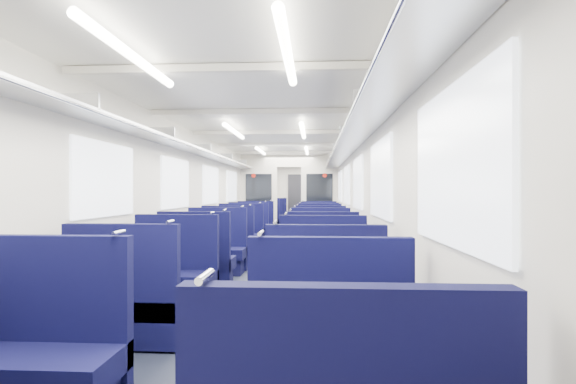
# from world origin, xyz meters

# --- Properties ---
(floor) EXTENTS (2.80, 18.00, 0.01)m
(floor) POSITION_xyz_m (0.00, 0.00, 0.00)
(floor) COLOR black
(floor) RESTS_ON ground
(ceiling) EXTENTS (2.80, 18.00, 0.01)m
(ceiling) POSITION_xyz_m (0.00, 0.00, 2.35)
(ceiling) COLOR white
(ceiling) RESTS_ON wall_left
(wall_left) EXTENTS (0.02, 18.00, 2.35)m
(wall_left) POSITION_xyz_m (-1.40, 0.00, 1.18)
(wall_left) COLOR beige
(wall_left) RESTS_ON floor
(dado_left) EXTENTS (0.03, 17.90, 0.70)m
(dado_left) POSITION_xyz_m (-1.39, 0.00, 0.35)
(dado_left) COLOR black
(dado_left) RESTS_ON floor
(wall_right) EXTENTS (0.02, 18.00, 2.35)m
(wall_right) POSITION_xyz_m (1.40, 0.00, 1.18)
(wall_right) COLOR beige
(wall_right) RESTS_ON floor
(dado_right) EXTENTS (0.03, 17.90, 0.70)m
(dado_right) POSITION_xyz_m (1.39, 0.00, 0.35)
(dado_right) COLOR black
(dado_right) RESTS_ON floor
(wall_far) EXTENTS (2.80, 0.02, 2.35)m
(wall_far) POSITION_xyz_m (0.00, 9.00, 1.18)
(wall_far) COLOR beige
(wall_far) RESTS_ON floor
(luggage_rack_left) EXTENTS (0.36, 17.40, 0.18)m
(luggage_rack_left) POSITION_xyz_m (-1.21, 0.00, 1.97)
(luggage_rack_left) COLOR #B2B5BA
(luggage_rack_left) RESTS_ON wall_left
(luggage_rack_right) EXTENTS (0.36, 17.40, 0.18)m
(luggage_rack_right) POSITION_xyz_m (1.21, 0.00, 1.97)
(luggage_rack_right) COLOR #B2B5BA
(luggage_rack_right) RESTS_ON wall_right
(windows) EXTENTS (2.78, 15.60, 0.75)m
(windows) POSITION_xyz_m (0.00, -0.46, 1.42)
(windows) COLOR white
(windows) RESTS_ON wall_left
(ceiling_fittings) EXTENTS (2.70, 16.06, 0.11)m
(ceiling_fittings) POSITION_xyz_m (0.00, -0.26, 2.29)
(ceiling_fittings) COLOR silver
(ceiling_fittings) RESTS_ON ceiling
(end_door) EXTENTS (0.75, 0.06, 2.00)m
(end_door) POSITION_xyz_m (0.00, 8.94, 1.00)
(end_door) COLOR black
(end_door) RESTS_ON floor
(bulkhead) EXTENTS (2.80, 0.10, 2.35)m
(bulkhead) POSITION_xyz_m (-0.00, 3.22, 1.23)
(bulkhead) COLOR silver
(bulkhead) RESTS_ON floor
(seat_2) EXTENTS (0.95, 0.53, 1.07)m
(seat_2) POSITION_xyz_m (-0.83, -7.15, 0.33)
(seat_2) COLOR #0B0C37
(seat_2) RESTS_ON floor
(seat_3) EXTENTS (0.95, 0.53, 1.07)m
(seat_3) POSITION_xyz_m (0.83, -7.15, 0.33)
(seat_3) COLOR #0B0C37
(seat_3) RESTS_ON floor
(seat_4) EXTENTS (0.95, 0.53, 1.07)m
(seat_4) POSITION_xyz_m (-0.83, -5.94, 0.33)
(seat_4) COLOR #0B0C37
(seat_4) RESTS_ON floor
(seat_5) EXTENTS (0.95, 0.53, 1.07)m
(seat_5) POSITION_xyz_m (0.83, -5.94, 0.33)
(seat_5) COLOR #0B0C37
(seat_5) RESTS_ON floor
(seat_6) EXTENTS (0.95, 0.53, 1.07)m
(seat_6) POSITION_xyz_m (-0.83, -4.74, 0.33)
(seat_6) COLOR #0B0C37
(seat_6) RESTS_ON floor
(seat_7) EXTENTS (0.95, 0.53, 1.07)m
(seat_7) POSITION_xyz_m (0.83, -4.83, 0.33)
(seat_7) COLOR #0B0C37
(seat_7) RESTS_ON floor
(seat_8) EXTENTS (0.95, 0.53, 1.07)m
(seat_8) POSITION_xyz_m (-0.83, -3.76, 0.33)
(seat_8) COLOR #0B0C37
(seat_8) RESTS_ON floor
(seat_9) EXTENTS (0.95, 0.53, 1.07)m
(seat_9) POSITION_xyz_m (0.83, -3.72, 0.33)
(seat_9) COLOR #0B0C37
(seat_9) RESTS_ON floor
(seat_10) EXTENTS (0.95, 0.53, 1.07)m
(seat_10) POSITION_xyz_m (-0.83, -2.60, 0.33)
(seat_10) COLOR #0B0C37
(seat_10) RESTS_ON floor
(seat_11) EXTENTS (0.95, 0.53, 1.07)m
(seat_11) POSITION_xyz_m (0.83, -2.59, 0.33)
(seat_11) COLOR #0B0C37
(seat_11) RESTS_ON floor
(seat_12) EXTENTS (0.95, 0.53, 1.07)m
(seat_12) POSITION_xyz_m (-0.83, -1.49, 0.33)
(seat_12) COLOR #0B0C37
(seat_12) RESTS_ON floor
(seat_13) EXTENTS (0.95, 0.53, 1.07)m
(seat_13) POSITION_xyz_m (0.83, -1.33, 0.33)
(seat_13) COLOR #0B0C37
(seat_13) RESTS_ON floor
(seat_14) EXTENTS (0.95, 0.53, 1.07)m
(seat_14) POSITION_xyz_m (-0.83, -0.30, 0.33)
(seat_14) COLOR #0B0C37
(seat_14) RESTS_ON floor
(seat_15) EXTENTS (0.95, 0.53, 1.07)m
(seat_15) POSITION_xyz_m (0.83, -0.24, 0.33)
(seat_15) COLOR #0B0C37
(seat_15) RESTS_ON floor
(seat_16) EXTENTS (0.95, 0.53, 1.07)m
(seat_16) POSITION_xyz_m (-0.83, 1.03, 0.33)
(seat_16) COLOR #0B0C37
(seat_16) RESTS_ON floor
(seat_17) EXTENTS (0.95, 0.53, 1.07)m
(seat_17) POSITION_xyz_m (0.83, 0.89, 0.33)
(seat_17) COLOR #0B0C37
(seat_17) RESTS_ON floor
(seat_18) EXTENTS (0.95, 0.53, 1.07)m
(seat_18) POSITION_xyz_m (-0.83, 2.05, 0.33)
(seat_18) COLOR #0B0C37
(seat_18) RESTS_ON floor
(seat_19) EXTENTS (0.95, 0.53, 1.07)m
(seat_19) POSITION_xyz_m (0.83, 1.97, 0.33)
(seat_19) COLOR #0B0C37
(seat_19) RESTS_ON floor
(seat_20) EXTENTS (0.95, 0.53, 1.07)m
(seat_20) POSITION_xyz_m (-0.83, 4.23, 0.33)
(seat_20) COLOR #0B0C37
(seat_20) RESTS_ON floor
(seat_21) EXTENTS (0.95, 0.53, 1.07)m
(seat_21) POSITION_xyz_m (0.83, 4.06, 0.33)
(seat_21) COLOR #0B0C37
(seat_21) RESTS_ON floor
(seat_22) EXTENTS (0.95, 0.53, 1.07)m
(seat_22) POSITION_xyz_m (-0.83, 5.22, 0.33)
(seat_22) COLOR #0B0C37
(seat_22) RESTS_ON floor
(seat_23) EXTENTS (0.95, 0.53, 1.07)m
(seat_23) POSITION_xyz_m (0.83, 5.30, 0.33)
(seat_23) COLOR #0B0C37
(seat_23) RESTS_ON floor
(seat_24) EXTENTS (0.95, 0.53, 1.07)m
(seat_24) POSITION_xyz_m (-0.83, 6.40, 0.33)
(seat_24) COLOR #0B0C37
(seat_24) RESTS_ON floor
(seat_25) EXTENTS (0.95, 0.53, 1.07)m
(seat_25) POSITION_xyz_m (0.83, 6.54, 0.33)
(seat_25) COLOR #0B0C37
(seat_25) RESTS_ON floor
(seat_26) EXTENTS (0.95, 0.53, 1.07)m
(seat_26) POSITION_xyz_m (-0.83, 7.47, 0.33)
(seat_26) COLOR #0B0C37
(seat_26) RESTS_ON floor
(seat_27) EXTENTS (0.95, 0.53, 1.07)m
(seat_27) POSITION_xyz_m (0.83, 7.47, 0.33)
(seat_27) COLOR #0B0C37
(seat_27) RESTS_ON floor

